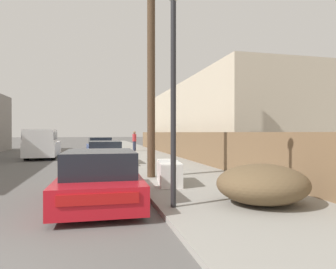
% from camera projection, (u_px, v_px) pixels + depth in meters
% --- Properties ---
extents(sidewalk_curb, '(4.20, 63.00, 0.12)m').
position_uv_depth(sidewalk_curb, '(134.00, 151.00, 27.11)').
color(sidewalk_curb, gray).
rests_on(sidewalk_curb, ground).
extents(discarded_fridge, '(0.87, 1.86, 0.74)m').
position_uv_depth(discarded_fridge, '(169.00, 173.00, 9.45)').
color(discarded_fridge, silver).
rests_on(discarded_fridge, sidewalk_curb).
extents(parked_sports_car_red, '(2.02, 4.58, 1.30)m').
position_uv_depth(parked_sports_car_red, '(100.00, 178.00, 7.53)').
color(parked_sports_car_red, red).
rests_on(parked_sports_car_red, ground).
extents(car_parked_mid, '(1.86, 4.45, 1.29)m').
position_uv_depth(car_parked_mid, '(105.00, 154.00, 15.96)').
color(car_parked_mid, silver).
rests_on(car_parked_mid, ground).
extents(car_parked_far, '(1.99, 4.74, 1.39)m').
position_uv_depth(car_parked_far, '(100.00, 147.00, 21.83)').
color(car_parked_far, '#2D478C').
rests_on(car_parked_far, ground).
extents(pickup_truck, '(2.11, 5.52, 1.92)m').
position_uv_depth(pickup_truck, '(43.00, 144.00, 19.97)').
color(pickup_truck, silver).
rests_on(pickup_truck, ground).
extents(utility_pole, '(1.80, 0.29, 7.63)m').
position_uv_depth(utility_pole, '(151.00, 69.00, 10.87)').
color(utility_pole, '#4C3826').
rests_on(utility_pole, sidewalk_curb).
extents(street_lamp, '(0.26, 0.26, 4.73)m').
position_uv_depth(street_lamp, '(173.00, 81.00, 6.50)').
color(street_lamp, '#232326').
rests_on(street_lamp, sidewalk_curb).
extents(brush_pile, '(2.10, 1.95, 0.91)m').
position_uv_depth(brush_pile, '(262.00, 184.00, 6.80)').
color(brush_pile, brown).
rests_on(brush_pile, sidewalk_curb).
extents(wooden_fence, '(0.08, 30.55, 1.64)m').
position_uv_depth(wooden_fence, '(179.00, 144.00, 19.92)').
color(wooden_fence, brown).
rests_on(wooden_fence, sidewalk_curb).
extents(building_right_house, '(6.00, 20.25, 5.45)m').
position_uv_depth(building_right_house, '(212.00, 120.00, 24.12)').
color(building_right_house, beige).
rests_on(building_right_house, ground).
extents(pedestrian, '(0.34, 0.34, 1.74)m').
position_uv_depth(pedestrian, '(134.00, 141.00, 26.35)').
color(pedestrian, '#282D42').
rests_on(pedestrian, sidewalk_curb).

